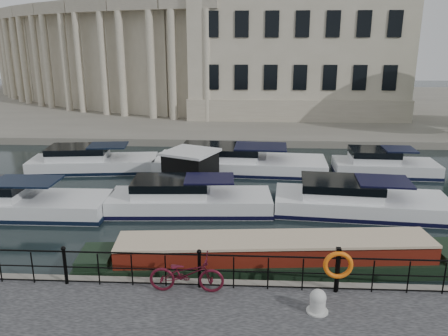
# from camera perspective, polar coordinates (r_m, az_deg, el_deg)

# --- Properties ---
(ground_plane) EXTENTS (160.00, 160.00, 0.00)m
(ground_plane) POSITION_cam_1_polar(r_m,az_deg,el_deg) (15.59, -2.27, -12.70)
(ground_plane) COLOR black
(ground_plane) RESTS_ON ground
(far_bank) EXTENTS (120.00, 42.00, 0.55)m
(far_bank) POSITION_cam_1_polar(r_m,az_deg,el_deg) (53.12, 1.54, 8.22)
(far_bank) COLOR #6B665B
(far_bank) RESTS_ON ground_plane
(railing) EXTENTS (24.14, 0.14, 1.22)m
(railing) POSITION_cam_1_polar(r_m,az_deg,el_deg) (13.05, -3.24, -12.81)
(railing) COLOR black
(railing) RESTS_ON near_quay
(civic_building) EXTENTS (53.55, 31.84, 16.85)m
(civic_building) POSITION_cam_1_polar(r_m,az_deg,el_deg) (48.37, 0.24, 15.49)
(civic_building) COLOR #ADA38C
(civic_building) RESTS_ON far_bank
(bicycle) EXTENTS (2.16, 0.75, 1.13)m
(bicycle) POSITION_cam_1_polar(r_m,az_deg,el_deg) (12.93, -4.91, -13.56)
(bicycle) COLOR #4A0D1A
(bicycle) RESTS_ON near_quay
(mooring_bollard) EXTENTS (0.59, 0.59, 0.66)m
(mooring_bollard) POSITION_cam_1_polar(r_m,az_deg,el_deg) (12.41, 12.15, -16.68)
(mooring_bollard) COLOR #BABAB6
(mooring_bollard) RESTS_ON near_quay
(life_ring_post) EXTENTS (0.85, 0.21, 1.39)m
(life_ring_post) POSITION_cam_1_polar(r_m,az_deg,el_deg) (13.06, 14.66, -12.24)
(life_ring_post) COLOR black
(life_ring_post) RESTS_ON near_quay
(narrowboat) EXTENTS (13.36, 2.89, 1.49)m
(narrowboat) POSITION_cam_1_polar(r_m,az_deg,el_deg) (15.26, 6.62, -11.92)
(narrowboat) COLOR black
(narrowboat) RESTS_ON ground_plane
(harbour_hut) EXTENTS (4.15, 3.86, 2.20)m
(harbour_hut) POSITION_cam_1_polar(r_m,az_deg,el_deg) (22.97, -4.34, -0.56)
(harbour_hut) COLOR #6B665B
(harbour_hut) RESTS_ON ground_plane
(cabin_cruisers) EXTENTS (26.96, 10.75, 1.99)m
(cabin_cruisers) POSITION_cam_1_polar(r_m,az_deg,el_deg) (23.23, -2.79, -1.85)
(cabin_cruisers) COLOR silver
(cabin_cruisers) RESTS_ON ground_plane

